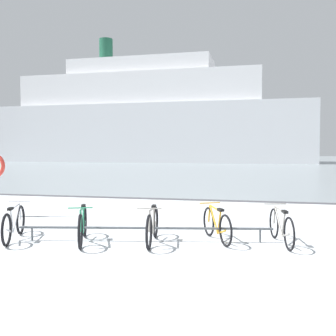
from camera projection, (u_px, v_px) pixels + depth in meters
name	position (u px, v px, depth m)	size (l,w,h in m)	color
ground	(248.00, 163.00, 57.03)	(80.00, 132.00, 0.08)	silver
bike_rack	(145.00, 228.00, 7.88)	(5.06, 1.00, 0.31)	#4C5156
bicycle_0	(14.00, 223.00, 8.04)	(0.70, 1.65, 0.75)	black
bicycle_1	(83.00, 225.00, 7.79)	(0.70, 1.65, 0.78)	black
bicycle_2	(152.00, 226.00, 7.73)	(0.46, 1.69, 0.78)	black
bicycle_3	(217.00, 225.00, 7.94)	(0.76, 1.44, 0.74)	black
bicycle_4	(281.00, 227.00, 7.69)	(0.52, 1.64, 0.75)	black
ferry_ship	(148.00, 120.00, 61.28)	(48.73, 12.36, 19.55)	silver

